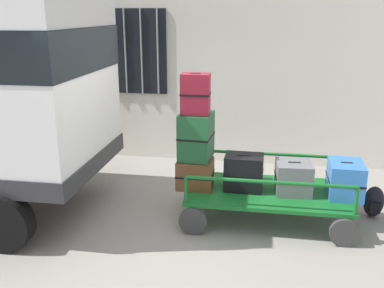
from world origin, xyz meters
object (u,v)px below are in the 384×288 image
(suitcase_left_middle, at_px, (196,136))
(suitcase_midleft_bottom, at_px, (244,172))
(suitcase_left_top, at_px, (196,94))
(suitcase_midright_bottom, at_px, (345,179))
(suitcase_center_bottom, at_px, (293,177))
(suitcase_left_bottom, at_px, (195,173))
(backpack, at_px, (374,202))
(luggage_cart, at_px, (267,195))

(suitcase_left_middle, xyz_separation_m, suitcase_midleft_bottom, (0.65, -0.03, -0.47))
(suitcase_left_middle, distance_m, suitcase_left_top, 0.58)
(suitcase_left_top, bearing_deg, suitcase_midright_bottom, 0.71)
(suitcase_center_bottom, bearing_deg, suitcase_left_bottom, -178.40)
(suitcase_left_middle, distance_m, backpack, 2.58)
(suitcase_left_bottom, distance_m, suitcase_midleft_bottom, 0.65)
(suitcase_left_bottom, distance_m, suitcase_left_top, 1.09)
(suitcase_left_bottom, relative_size, suitcase_midleft_bottom, 0.94)
(luggage_cart, height_order, suitcase_left_top, suitcase_left_top)
(luggage_cart, relative_size, suitcase_left_bottom, 4.46)
(luggage_cart, distance_m, suitcase_midleft_bottom, 0.44)
(luggage_cart, relative_size, suitcase_left_middle, 3.49)
(suitcase_left_middle, height_order, suitcase_midleft_bottom, suitcase_left_middle)
(suitcase_midright_bottom, bearing_deg, backpack, 31.15)
(suitcase_midleft_bottom, bearing_deg, backpack, 8.74)
(suitcase_midright_bottom, relative_size, backpack, 1.25)
(suitcase_left_middle, bearing_deg, suitcase_midright_bottom, -1.10)
(suitcase_left_bottom, bearing_deg, suitcase_left_middle, 90.00)
(luggage_cart, bearing_deg, suitcase_center_bottom, 1.37)
(suitcase_left_middle, bearing_deg, backpack, 5.73)
(suitcase_left_middle, relative_size, backpack, 1.42)
(luggage_cart, height_order, backpack, backpack)
(suitcase_left_bottom, xyz_separation_m, backpack, (2.41, 0.31, -0.38))
(suitcase_left_bottom, bearing_deg, suitcase_left_top, 90.00)
(suitcase_left_middle, height_order, suitcase_center_bottom, suitcase_left_middle)
(suitcase_left_bottom, distance_m, suitcase_center_bottom, 1.30)
(suitcase_midleft_bottom, relative_size, backpack, 1.19)
(suitcase_left_middle, xyz_separation_m, suitcase_midright_bottom, (1.95, -0.04, -0.48))
(suitcase_left_bottom, bearing_deg, suitcase_center_bottom, 1.60)
(suitcase_left_middle, distance_m, suitcase_midright_bottom, 2.01)
(luggage_cart, bearing_deg, suitcase_midleft_bottom, 178.12)
(luggage_cart, relative_size, backpack, 4.95)
(suitcase_left_middle, bearing_deg, suitcase_left_top, -90.00)
(suitcase_left_bottom, xyz_separation_m, suitcase_center_bottom, (1.30, 0.04, 0.01))
(suitcase_left_middle, relative_size, suitcase_midleft_bottom, 1.20)
(suitcase_center_bottom, height_order, backpack, suitcase_center_bottom)
(luggage_cart, distance_m, suitcase_left_top, 1.66)
(suitcase_midright_bottom, xyz_separation_m, backpack, (0.46, 0.28, -0.41))
(suitcase_left_bottom, relative_size, backpack, 1.11)
(suitcase_center_bottom, height_order, suitcase_midright_bottom, suitcase_midright_bottom)
(suitcase_left_top, distance_m, suitcase_midright_bottom, 2.22)
(suitcase_left_top, bearing_deg, backpack, 7.18)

